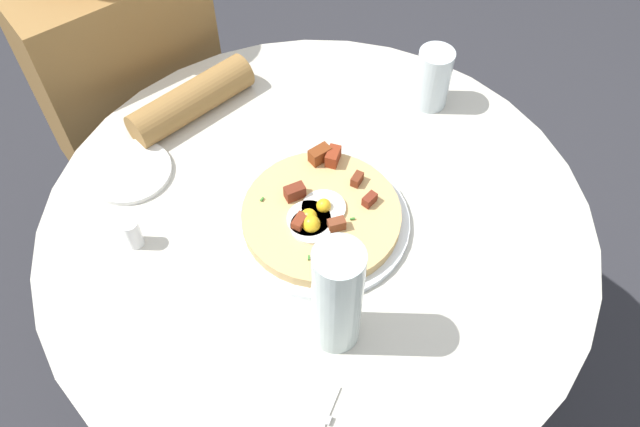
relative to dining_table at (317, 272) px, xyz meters
name	(u,v)px	position (x,y,z in m)	size (l,w,h in m)	color
ground_plane	(318,382)	(0.00, 0.00, -0.58)	(6.00, 6.00, 0.00)	#2D2D33
dining_table	(317,272)	(0.00, 0.00, 0.00)	(0.96, 0.96, 0.76)	beige
person_seated	(144,126)	(-0.06, 0.63, -0.07)	(0.38, 0.47, 1.14)	#2D2D33
pizza_plate	(323,220)	(0.00, -0.01, 0.19)	(0.30, 0.30, 0.01)	white
breakfast_pizza	(323,213)	(0.00, -0.01, 0.21)	(0.27, 0.27, 0.05)	tan
bread_plate	(130,172)	(-0.21, 0.29, 0.19)	(0.15, 0.15, 0.01)	white
napkin	(267,409)	(-0.26, -0.23, 0.18)	(0.17, 0.14, 0.00)	white
fork	(272,397)	(-0.24, -0.22, 0.19)	(0.18, 0.01, 0.01)	silver
knife	(261,420)	(-0.27, -0.23, 0.19)	(0.18, 0.01, 0.01)	silver
water_glass	(433,78)	(0.35, 0.09, 0.24)	(0.07, 0.07, 0.12)	silver
water_bottle	(337,298)	(-0.11, -0.19, 0.29)	(0.07, 0.07, 0.22)	silver
salt_shaker	(133,233)	(-0.27, 0.14, 0.21)	(0.03, 0.03, 0.06)	white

